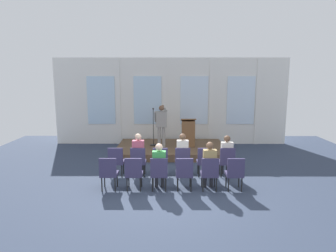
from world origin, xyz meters
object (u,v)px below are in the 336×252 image
Objects in this scene: audience_r0_c5 at (226,153)px; chair_r0_c3 at (182,160)px; chair_r0_c4 at (205,160)px; chair_r1_c3 at (184,172)px; chair_r1_c2 at (159,172)px; chair_r1_c5 at (235,172)px; audience_r1_c2 at (159,164)px; speaker at (161,123)px; chair_r0_c0 at (116,160)px; chair_r1_c1 at (134,172)px; lectern at (188,133)px; audience_r1_c4 at (209,163)px; mic_stand at (153,137)px; chair_r0_c2 at (160,160)px; audience_r0_c1 at (138,152)px; chair_r1_c4 at (210,172)px; chair_r1_c0 at (109,172)px; audience_r0_c3 at (182,152)px; chair_r0_c1 at (138,160)px.

chair_r0_c3 is at bearing -176.57° from audience_r0_c5.
chair_r1_c3 is (-0.69, -1.14, 0.00)m from chair_r0_c4.
chair_r1_c2 and chair_r1_c5 have the same top height.
chair_r0_c3 is 0.72× the size of audience_r1_c2.
speaker is 3.14m from chair_r0_c0.
lectern is at bearing 66.61° from chair_r1_c1.
audience_r1_c4 is at bearing -69.62° from speaker.
mic_stand is 1.65× the size of chair_r0_c2.
audience_r0_c5 is 2.36m from audience_r1_c2.
chair_r1_c5 is (1.02, -4.00, -0.31)m from lectern.
lectern is 1.23× the size of chair_r1_c5.
chair_r0_c0 is 1.00× the size of chair_r1_c3.
mic_stand is 2.92m from audience_r0_c1.
audience_r0_c1 is at bearing 149.38° from chair_r1_c4.
mic_stand reaches higher than chair_r0_c2.
speaker reaches higher than lectern.
chair_r0_c0 is 1.75m from audience_r1_c2.
chair_r0_c0 is 1.33m from chair_r1_c1.
audience_r1_c4 reaches higher than chair_r1_c1.
speaker is 0.76m from mic_stand.
chair_r0_c0 and chair_r1_c1 have the same top height.
chair_r0_c0 is at bearing 180.00° from chair_r0_c3.
chair_r1_c0 is 2.75m from chair_r1_c4.
chair_r1_c1 is (-2.75, -1.23, -0.19)m from audience_r0_c5.
audience_r0_c3 is 1.45× the size of chair_r1_c2.
chair_r1_c1 is (0.00, -1.14, 0.00)m from chair_r0_c1.
speaker is 1.24× the size of audience_r1_c4.
chair_r0_c1 is 1.00× the size of chair_r1_c0.
mic_stand is 3.00m from chair_r0_c1.
chair_r1_c1 is 1.00× the size of chair_r1_c4.
speaker reaches higher than chair_r0_c1.
lectern is 0.88× the size of audience_r1_c2.
chair_r0_c4 is 1.79m from chair_r1_c2.
chair_r0_c3 and chair_r1_c5 have the same top height.
audience_r0_c5 is 0.99× the size of audience_r1_c2.
chair_r0_c2 is 1.00× the size of chair_r0_c4.
chair_r1_c5 is (1.38, 0.00, 0.00)m from chair_r1_c3.
audience_r0_c1 is at bearing 173.42° from chair_r0_c2.
chair_r0_c1 is (-0.31, -2.98, -0.09)m from mic_stand.
chair_r0_c2 is 0.69× the size of audience_r0_c3.
chair_r1_c5 is at bearing 0.00° from chair_r1_c0.
chair_r1_c3 is at bearing -28.96° from chair_r0_c0.
chair_r1_c4 is 0.69m from chair_r1_c5.
chair_r0_c0 is (-1.34, -2.75, -0.73)m from speaker.
speaker is 1.78× the size of chair_r0_c2.
lectern is at bearing -5.01° from mic_stand.
chair_r0_c3 is 2.36m from chair_r1_c0.
chair_r1_c4 is at bearing 0.00° from chair_r1_c0.
audience_r0_c5 reaches higher than chair_r1_c2.
audience_r1_c4 reaches higher than chair_r1_c0.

